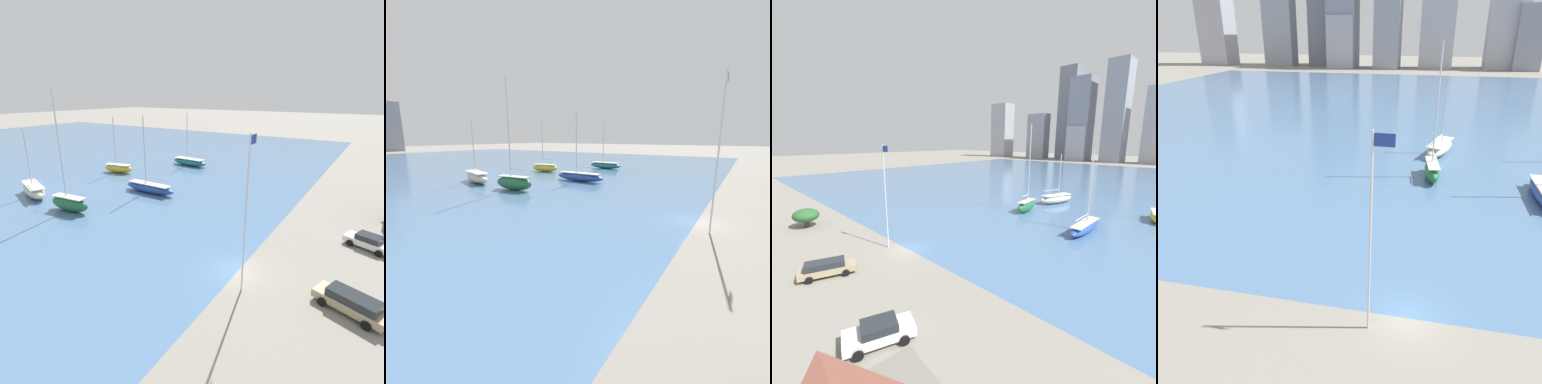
{
  "view_description": "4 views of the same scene",
  "coord_description": "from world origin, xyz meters",
  "views": [
    {
      "loc": [
        -22.34,
        -9.38,
        15.56
      ],
      "look_at": [
        7.71,
        10.02,
        3.74
      ],
      "focal_mm": 28.0,
      "sensor_mm": 36.0,
      "label": 1
    },
    {
      "loc": [
        -25.44,
        -3.44,
        7.87
      ],
      "look_at": [
        -2.35,
        11.9,
        1.93
      ],
      "focal_mm": 24.0,
      "sensor_mm": 36.0,
      "label": 2
    },
    {
      "loc": [
        26.07,
        -16.38,
        13.37
      ],
      "look_at": [
        -0.45,
        10.29,
        5.83
      ],
      "focal_mm": 24.0,
      "sensor_mm": 36.0,
      "label": 3
    },
    {
      "loc": [
        0.44,
        -19.62,
        17.63
      ],
      "look_at": [
        -6.0,
        9.51,
        4.48
      ],
      "focal_mm": 35.0,
      "sensor_mm": 36.0,
      "label": 4
    }
  ],
  "objects": [
    {
      "name": "flag_pole",
      "position": [
        -2.36,
        -1.39,
        6.96
      ],
      "size": [
        1.24,
        0.14,
        12.93
      ],
      "color": "silver",
      "rests_on": "ground_plane"
    },
    {
      "name": "sailboat_teal",
      "position": [
        33.25,
        27.18,
        0.86
      ],
      "size": [
        3.05,
        8.92,
        11.49
      ],
      "rotation": [
        0.0,
        0.0,
        -0.06
      ],
      "color": "#1E757F",
      "rests_on": "harbor_water"
    },
    {
      "name": "sailboat_blue",
      "position": [
        13.24,
        21.9,
        0.87
      ],
      "size": [
        2.15,
        9.65,
        12.3
      ],
      "rotation": [
        0.0,
        0.0,
        0.01
      ],
      "color": "#284CA8",
      "rests_on": "harbor_water"
    },
    {
      "name": "sailboat_green",
      "position": [
        0.99,
        25.81,
        1.25
      ],
      "size": [
        2.49,
        6.61,
        16.34
      ],
      "rotation": [
        0.0,
        0.0,
        0.12
      ],
      "color": "#236B3D",
      "rests_on": "harbor_water"
    },
    {
      "name": "sailboat_yellow",
      "position": [
        19.85,
        35.91,
        0.97
      ],
      "size": [
        3.24,
        6.68,
        11.19
      ],
      "rotation": [
        0.0,
        0.0,
        0.23
      ],
      "color": "yellow",
      "rests_on": "harbor_water"
    },
    {
      "name": "ground_plane",
      "position": [
        0.0,
        0.0,
        0.0
      ],
      "size": [
        500.0,
        500.0,
        0.0
      ],
      "primitive_type": "plane",
      "color": "gray"
    },
    {
      "name": "sailboat_cream",
      "position": [
        1.97,
        36.24,
        1.02
      ],
      "size": [
        5.14,
        9.05,
        10.62
      ],
      "rotation": [
        0.0,
        0.0,
        -0.32
      ],
      "color": "beige",
      "rests_on": "harbor_water"
    }
  ]
}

